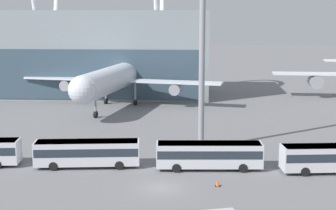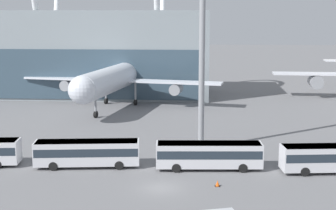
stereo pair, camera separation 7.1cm
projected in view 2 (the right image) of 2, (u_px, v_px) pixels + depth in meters
The scene contains 7 objects.
ground_plane at pixel (161, 188), 51.45m from camera, with size 440.00×440.00×0.00m, color slate.
airliner_at_gate_near at pixel (119, 76), 95.31m from camera, with size 38.25×36.87×14.66m.
shuttle_bus_1 at pixel (87, 152), 58.01m from camera, with size 11.96×3.88×3.01m.
shuttle_bus_2 at pixel (209, 154), 57.19m from camera, with size 11.88×3.35×3.01m.
shuttle_bus_3 at pixel (335, 157), 56.05m from camera, with size 11.96×3.87×3.01m.
floodlight_mast at pixel (202, 29), 63.25m from camera, with size 2.02×2.02×27.69m.
traffic_cone_1 at pixel (218, 183), 51.87m from camera, with size 0.56×0.56×0.61m.
Camera 2 is at (3.75, -48.95, 17.49)m, focal length 55.00 mm.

